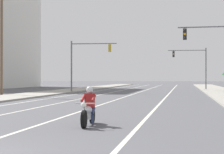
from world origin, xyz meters
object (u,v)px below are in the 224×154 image
Objects in this scene: motorcycle_with_rider at (88,110)px; utility_pole_left_near at (2,43)px; traffic_signal_near_left at (85,58)px; traffic_signal_mid_right at (195,62)px; traffic_signal_near_right at (212,50)px.

motorcycle_with_rider is 0.22× the size of utility_pole_left_near.
motorcycle_with_rider is 0.35× the size of traffic_signal_near_left.
motorcycle_with_rider is at bearing -96.31° from traffic_signal_mid_right.
traffic_signal_near_left is at bearing -133.62° from traffic_signal_mid_right.
traffic_signal_near_right is 1.00× the size of traffic_signal_mid_right.
traffic_signal_near_left is 0.62× the size of utility_pole_left_near.
traffic_signal_near_right is 19.49m from traffic_signal_near_left.
utility_pole_left_near reaches higher than traffic_signal_near_left.
traffic_signal_near_right reaches higher than motorcycle_with_rider.
motorcycle_with_rider is at bearing -57.74° from utility_pole_left_near.
traffic_signal_near_left reaches higher than motorcycle_with_rider.
utility_pole_left_near reaches higher than motorcycle_with_rider.
traffic_signal_near_right is (5.70, 18.32, 3.44)m from motorcycle_with_rider.
utility_pole_left_near reaches higher than traffic_signal_near_right.
motorcycle_with_rider is 33.23m from traffic_signal_near_left.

